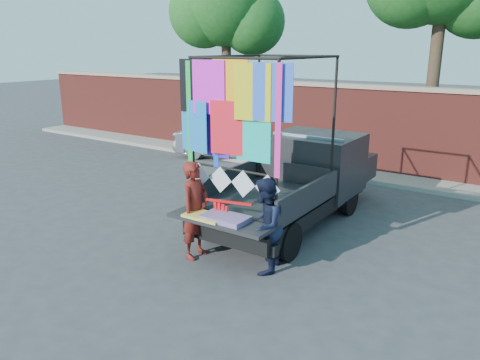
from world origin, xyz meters
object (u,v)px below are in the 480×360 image
Objects in this scene: sedan at (231,140)px; woman at (195,210)px; man at (265,226)px; pickup_truck at (303,177)px.

sedan is 2.11× the size of woman.
sedan is 2.28× the size of man.
man reaches higher than sedan.
woman is 1.08× the size of man.
sedan is 7.81m from woman.
pickup_truck is at bearing -147.07° from sedan.
pickup_truck is 3.41× the size of man.
pickup_truck is at bearing 178.22° from man.
woman reaches higher than sedan.
man is (1.33, 0.19, -0.06)m from woman.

